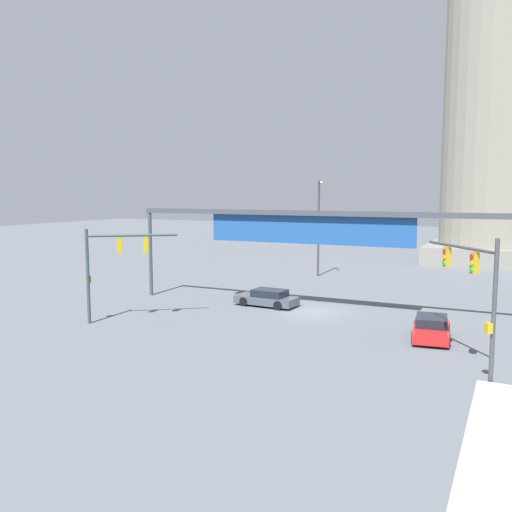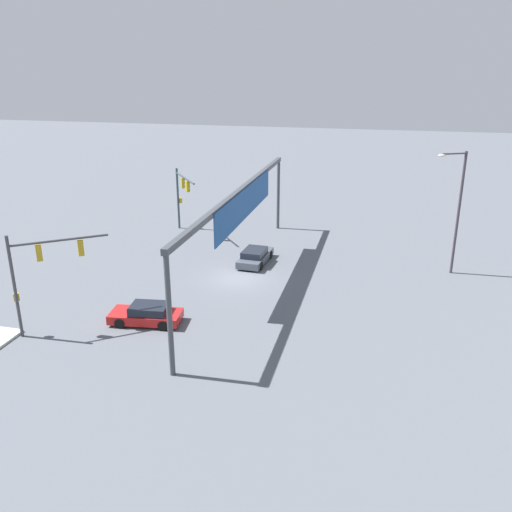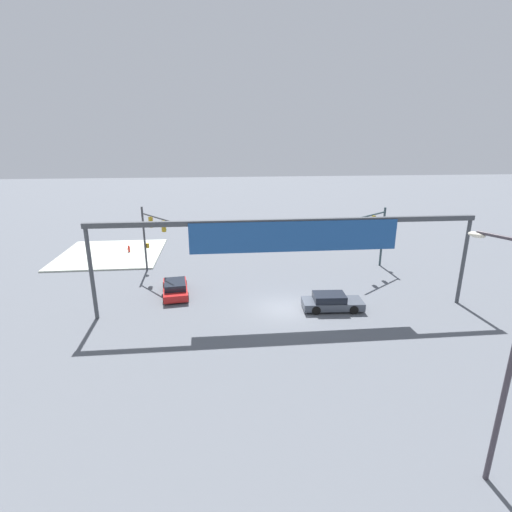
{
  "view_description": "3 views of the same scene",
  "coord_description": "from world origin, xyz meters",
  "px_view_note": "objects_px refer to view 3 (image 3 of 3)",
  "views": [
    {
      "loc": [
        12.46,
        -34.12,
        8.01
      ],
      "look_at": [
        -2.66,
        -3.0,
        3.99
      ],
      "focal_mm": 38.12,
      "sensor_mm": 36.0,
      "label": 1
    },
    {
      "loc": [
        35.51,
        10.05,
        14.95
      ],
      "look_at": [
        -0.78,
        1.18,
        1.59
      ],
      "focal_mm": 37.54,
      "sensor_mm": 36.0,
      "label": 2
    },
    {
      "loc": [
        4.72,
        25.77,
        12.17
      ],
      "look_at": [
        1.94,
        -1.98,
        3.55
      ],
      "focal_mm": 26.83,
      "sensor_mm": 36.0,
      "label": 3
    }
  ],
  "objects_px": {
    "traffic_signal_near_corner": "(151,231)",
    "sedan_car_approaching": "(175,288)",
    "streetlamp_curved_arm": "(506,352)",
    "sedan_car_waiting_far": "(332,302)",
    "fire_hydrant_on_curb": "(129,249)",
    "traffic_signal_opposite_side": "(376,228)"
  },
  "relations": [
    {
      "from": "sedan_car_waiting_far",
      "to": "fire_hydrant_on_curb",
      "type": "bearing_deg",
      "value": 141.34
    },
    {
      "from": "streetlamp_curved_arm",
      "to": "traffic_signal_near_corner",
      "type": "bearing_deg",
      "value": 7.44
    },
    {
      "from": "traffic_signal_near_corner",
      "to": "sedan_car_approaching",
      "type": "relative_size",
      "value": 1.36
    },
    {
      "from": "sedan_car_approaching",
      "to": "sedan_car_waiting_far",
      "type": "xyz_separation_m",
      "value": [
        -11.8,
        3.93,
        -0.0
      ]
    },
    {
      "from": "sedan_car_waiting_far",
      "to": "traffic_signal_near_corner",
      "type": "bearing_deg",
      "value": 150.79
    },
    {
      "from": "streetlamp_curved_arm",
      "to": "fire_hydrant_on_curb",
      "type": "xyz_separation_m",
      "value": [
        19.5,
        -31.25,
        -4.77
      ]
    },
    {
      "from": "streetlamp_curved_arm",
      "to": "sedan_car_waiting_far",
      "type": "bearing_deg",
      "value": -20.26
    },
    {
      "from": "sedan_car_approaching",
      "to": "sedan_car_waiting_far",
      "type": "relative_size",
      "value": 1.0
    },
    {
      "from": "traffic_signal_opposite_side",
      "to": "streetlamp_curved_arm",
      "type": "xyz_separation_m",
      "value": [
        5.22,
        23.45,
        1.23
      ]
    },
    {
      "from": "sedan_car_approaching",
      "to": "sedan_car_waiting_far",
      "type": "distance_m",
      "value": 12.43
    },
    {
      "from": "sedan_car_approaching",
      "to": "sedan_car_waiting_far",
      "type": "height_order",
      "value": "same"
    },
    {
      "from": "traffic_signal_near_corner",
      "to": "traffic_signal_opposite_side",
      "type": "xyz_separation_m",
      "value": [
        -20.88,
        0.56,
        -0.13
      ]
    },
    {
      "from": "traffic_signal_near_corner",
      "to": "sedan_car_approaching",
      "type": "bearing_deg",
      "value": -11.99
    },
    {
      "from": "traffic_signal_opposite_side",
      "to": "sedan_car_approaching",
      "type": "xyz_separation_m",
      "value": [
        18.42,
        4.69,
        -3.45
      ]
    },
    {
      "from": "traffic_signal_opposite_side",
      "to": "sedan_car_waiting_far",
      "type": "xyz_separation_m",
      "value": [
        6.62,
        8.62,
        -3.45
      ]
    },
    {
      "from": "traffic_signal_near_corner",
      "to": "streetlamp_curved_arm",
      "type": "bearing_deg",
      "value": -3.97
    },
    {
      "from": "sedan_car_waiting_far",
      "to": "fire_hydrant_on_curb",
      "type": "xyz_separation_m",
      "value": [
        18.09,
        -16.42,
        -0.09
      ]
    },
    {
      "from": "sedan_car_approaching",
      "to": "streetlamp_curved_arm",
      "type": "bearing_deg",
      "value": -151.92
    },
    {
      "from": "traffic_signal_opposite_side",
      "to": "fire_hydrant_on_curb",
      "type": "height_order",
      "value": "traffic_signal_opposite_side"
    },
    {
      "from": "traffic_signal_opposite_side",
      "to": "sedan_car_waiting_far",
      "type": "bearing_deg",
      "value": 15.33
    },
    {
      "from": "streetlamp_curved_arm",
      "to": "sedan_car_approaching",
      "type": "bearing_deg",
      "value": 9.46
    },
    {
      "from": "traffic_signal_near_corner",
      "to": "sedan_car_waiting_far",
      "type": "relative_size",
      "value": 1.36
    }
  ]
}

